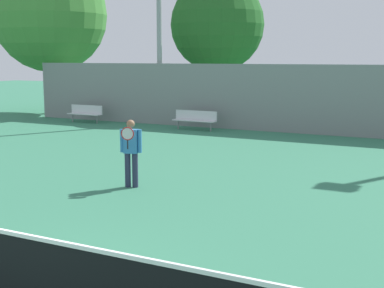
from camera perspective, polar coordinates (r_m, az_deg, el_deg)
name	(u,v)px	position (r m, az deg, el deg)	size (l,w,h in m)	color
tennis_net	(0,268)	(7.18, -19.83, -12.32)	(12.32, 0.09, 1.03)	#195128
tennis_player	(131,150)	(12.83, -6.53, -0.62)	(0.51, 0.47, 1.64)	#282D47
bench_courtside_far	(195,118)	(23.05, 0.33, 2.76)	(1.97, 0.40, 0.83)	silver
bench_adjacent_court	(86,112)	(26.22, -11.29, 3.37)	(1.82, 0.40, 0.83)	silver
back_fence	(325,100)	(22.04, 13.99, 4.57)	(29.33, 0.06, 2.82)	gray
tree_green_broad	(217,25)	(28.38, 2.72, 12.56)	(4.85, 4.85, 7.19)	brown
tree_dark_dense	(50,15)	(30.92, -14.89, 13.11)	(6.17, 6.17, 8.46)	brown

